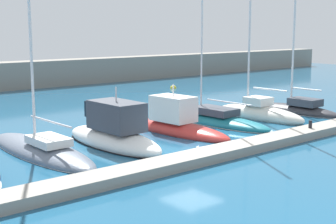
{
  "coord_description": "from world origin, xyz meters",
  "views": [
    {
      "loc": [
        -16.31,
        -17.54,
        6.08
      ],
      "look_at": [
        0.99,
        3.0,
        1.53
      ],
      "focal_mm": 52.88,
      "sensor_mm": 36.0,
      "label": 1
    }
  ],
  "objects": [
    {
      "name": "sailboat_slate_third",
      "position": [
        -5.88,
        4.6,
        0.2
      ],
      "size": [
        2.6,
        9.63,
        15.66
      ],
      "rotation": [
        0.0,
        0.0,
        1.59
      ],
      "color": "slate",
      "rests_on": "ground_plane"
    },
    {
      "name": "dock_pier",
      "position": [
        0.0,
        -1.59,
        0.23
      ],
      "size": [
        34.82,
        1.49,
        0.45
      ],
      "primitive_type": "cube",
      "color": "gray",
      "rests_on": "ground_plane"
    },
    {
      "name": "motorboat_red_fifth",
      "position": [
        2.53,
        4.1,
        0.52
      ],
      "size": [
        2.65,
        7.93,
        3.22
      ],
      "rotation": [
        0.0,
        0.0,
        1.64
      ],
      "color": "#B72D28",
      "rests_on": "ground_plane"
    },
    {
      "name": "sailboat_charcoal_eighth",
      "position": [
        13.86,
        3.62,
        0.3
      ],
      "size": [
        2.27,
        7.11,
        13.77
      ],
      "rotation": [
        0.0,
        0.0,
        1.61
      ],
      "color": "#2D2D33",
      "rests_on": "ground_plane"
    },
    {
      "name": "mooring_buoy_yellow",
      "position": [
        16.57,
        20.67,
        0.0
      ],
      "size": [
        0.65,
        0.65,
        0.65
      ],
      "primitive_type": "sphere",
      "color": "yellow",
      "rests_on": "ground_plane"
    },
    {
      "name": "motorboat_white_fourth",
      "position": [
        -2.19,
        3.66,
        0.6
      ],
      "size": [
        2.54,
        7.54,
        3.53
      ],
      "rotation": [
        0.0,
        0.0,
        1.59
      ],
      "color": "white",
      "rests_on": "ground_plane"
    },
    {
      "name": "dock_bollard",
      "position": [
        7.76,
        -1.59,
        0.67
      ],
      "size": [
        0.2,
        0.2,
        0.44
      ],
      "primitive_type": "cylinder",
      "color": "black",
      "rests_on": "dock_pier"
    },
    {
      "name": "ground_plane",
      "position": [
        0.0,
        0.0,
        0.0
      ],
      "size": [
        120.0,
        120.0,
        0.0
      ],
      "primitive_type": "plane",
      "color": "#1E567A"
    },
    {
      "name": "sailboat_ivory_seventh",
      "position": [
        9.95,
        3.95,
        0.4
      ],
      "size": [
        2.08,
        7.17,
        14.12
      ],
      "rotation": [
        0.0,
        0.0,
        1.59
      ],
      "color": "silver",
      "rests_on": "ground_plane"
    },
    {
      "name": "sailboat_teal_sixth",
      "position": [
        6.27,
        4.55,
        0.27
      ],
      "size": [
        2.72,
        8.75,
        15.91
      ],
      "rotation": [
        0.0,
        0.0,
        1.62
      ],
      "color": "#19707F",
      "rests_on": "ground_plane"
    }
  ]
}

